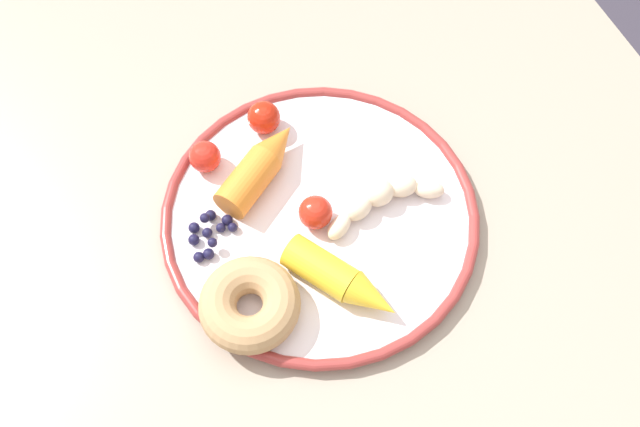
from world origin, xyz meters
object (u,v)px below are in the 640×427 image
object	(u,v)px
dining_table	(331,250)
blueberry_pile	(209,233)
donut	(250,305)
tomato_mid	(264,118)
carrot_yellow	(341,281)
tomato_near	(315,210)
carrot_orange	(260,166)
banana	(382,200)
tomato_far	(205,157)
plate	(320,215)

from	to	relation	value
dining_table	blueberry_pile	size ratio (longest dim) A/B	21.79
donut	blueberry_pile	world-z (taller)	donut
blueberry_pile	tomato_mid	world-z (taller)	tomato_mid
dining_table	carrot_yellow	bearing A→B (deg)	164.40
tomato_near	blueberry_pile	bearing A→B (deg)	79.96
dining_table	tomato_near	xyz separation A→B (m)	(0.00, 0.02, 0.11)
carrot_yellow	carrot_orange	bearing A→B (deg)	11.71
carrot_yellow	tomato_near	xyz separation A→B (m)	(0.08, -0.00, -0.00)
carrot_orange	banana	bearing A→B (deg)	-127.15
donut	tomato_far	xyz separation A→B (m)	(0.18, -0.01, -0.00)
banana	carrot_yellow	size ratio (longest dim) A/B	1.19
donut	blueberry_pile	xyz separation A→B (m)	(0.10, 0.01, -0.01)
dining_table	carrot_yellow	distance (m)	0.14
blueberry_pile	dining_table	bearing A→B (deg)	-99.79
banana	tomato_mid	distance (m)	0.17
carrot_yellow	blueberry_pile	xyz separation A→B (m)	(0.10, 0.11, -0.01)
blueberry_pile	tomato_mid	xyz separation A→B (m)	(0.11, -0.10, 0.01)
plate	blueberry_pile	world-z (taller)	blueberry_pile
dining_table	blueberry_pile	bearing A→B (deg)	80.21
blueberry_pile	tomato_near	world-z (taller)	tomato_near
plate	tomato_far	size ratio (longest dim) A/B	9.75
plate	tomato_near	size ratio (longest dim) A/B	9.51
dining_table	plate	distance (m)	0.09
donut	tomato_near	distance (m)	0.12
donut	tomato_far	distance (m)	0.18
carrot_yellow	blueberry_pile	distance (m)	0.15
dining_table	plate	xyz separation A→B (m)	(0.01, 0.01, 0.09)
tomato_far	plate	bearing A→B (deg)	-136.78
carrot_orange	tomato_near	xyz separation A→B (m)	(-0.07, -0.04, -0.00)
plate	tomato_near	xyz separation A→B (m)	(-0.00, 0.01, 0.02)
carrot_yellow	tomato_mid	size ratio (longest dim) A/B	3.21
dining_table	carrot_yellow	world-z (taller)	carrot_yellow
donut	tomato_far	bearing A→B (deg)	-2.27
carrot_yellow	donut	bearing A→B (deg)	84.99
donut	tomato_mid	bearing A→B (deg)	-22.06
carrot_orange	tomato_near	size ratio (longest dim) A/B	3.32
dining_table	carrot_yellow	size ratio (longest dim) A/B	10.30
blueberry_pile	tomato_near	bearing A→B (deg)	-100.04
plate	blueberry_pile	bearing A→B (deg)	82.24
carrot_orange	dining_table	bearing A→B (deg)	-143.63
plate	carrot_yellow	distance (m)	0.09
plate	blueberry_pile	size ratio (longest dim) A/B	5.97
plate	carrot_orange	xyz separation A→B (m)	(0.07, 0.04, 0.02)
banana	carrot_orange	distance (m)	0.14
dining_table	banana	bearing A→B (deg)	-98.27
carrot_orange	carrot_yellow	xyz separation A→B (m)	(-0.16, -0.03, -0.00)
carrot_orange	tomato_far	xyz separation A→B (m)	(0.03, 0.05, -0.00)
carrot_yellow	blueberry_pile	size ratio (longest dim) A/B	2.11
banana	tomato_far	world-z (taller)	tomato_far
donut	blueberry_pile	size ratio (longest dim) A/B	1.74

